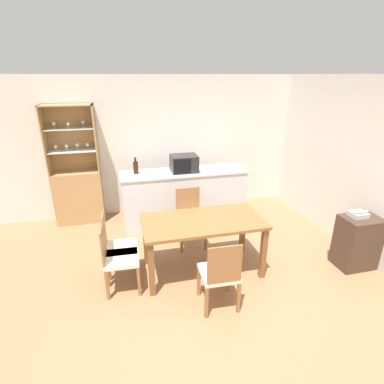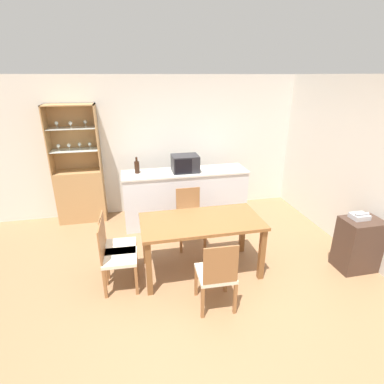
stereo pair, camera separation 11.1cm
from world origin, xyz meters
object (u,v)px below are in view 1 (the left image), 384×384
object	(u,v)px
display_cabinet	(78,189)
dining_chair_head_near	(220,274)
wine_bottle	(136,167)
side_cabinet	(357,242)
microwave	(184,163)
dining_chair_head_far	(190,218)
dining_table	(203,227)
telephone	(359,214)
dining_chair_side_left_far	(117,247)
dining_chair_side_left_near	(118,258)

from	to	relation	value
display_cabinet	dining_chair_head_near	bearing A→B (deg)	-57.26
display_cabinet	wine_bottle	world-z (taller)	display_cabinet
wine_bottle	side_cabinet	xyz separation A→B (m)	(2.85, -1.99, -0.71)
side_cabinet	display_cabinet	bearing A→B (deg)	148.04
display_cabinet	side_cabinet	distance (m)	4.57
microwave	wine_bottle	size ratio (longest dim) A/B	1.62
side_cabinet	dining_chair_head_far	bearing A→B (deg)	151.81
dining_table	side_cabinet	distance (m)	2.17
dining_chair_head_near	wine_bottle	bearing A→B (deg)	109.75
wine_bottle	side_cabinet	bearing A→B (deg)	-34.95
dining_chair_head_far	telephone	world-z (taller)	dining_chair_head_far
dining_chair_head_near	microwave	bearing A→B (deg)	89.95
microwave	telephone	bearing A→B (deg)	-43.08
dining_chair_side_left_far	dining_chair_side_left_near	world-z (taller)	same
dining_chair_side_left_far	telephone	bearing A→B (deg)	84.06
dining_chair_side_left_near	wine_bottle	xyz separation A→B (m)	(0.38, 1.70, 0.63)
side_cabinet	telephone	xyz separation A→B (m)	(-0.03, 0.04, 0.41)
dining_chair_head_far	dining_chair_side_left_near	distance (m)	1.40
display_cabinet	telephone	xyz separation A→B (m)	(3.84, -2.37, 0.16)
dining_chair_head_near	display_cabinet	bearing A→B (deg)	124.85
wine_bottle	telephone	size ratio (longest dim) A/B	1.28
dining_chair_head_near	dining_chair_side_left_near	world-z (taller)	same
dining_chair_side_left_far	microwave	bearing A→B (deg)	141.86
dining_chair_head_far	microwave	size ratio (longest dim) A/B	1.99
microwave	side_cabinet	world-z (taller)	microwave
dining_chair_side_left_far	wine_bottle	bearing A→B (deg)	168.27
display_cabinet	dining_table	bearing A→B (deg)	-48.78
dining_chair_side_left_far	wine_bottle	distance (m)	1.64
microwave	telephone	world-z (taller)	microwave
microwave	dining_chair_side_left_near	bearing A→B (deg)	-126.35
dining_chair_head_near	dining_chair_head_far	size ratio (longest dim) A/B	1.00
dining_chair_side_left_near	telephone	world-z (taller)	dining_chair_side_left_near
dining_chair_head_far	wine_bottle	world-z (taller)	wine_bottle
display_cabinet	microwave	distance (m)	1.97
dining_chair_head_far	microwave	distance (m)	1.03
dining_table	side_cabinet	bearing A→B (deg)	-10.90
dining_chair_side_left_far	dining_chair_head_far	world-z (taller)	same
display_cabinet	microwave	world-z (taller)	display_cabinet
dining_table	telephone	distance (m)	2.11
dining_table	wine_bottle	distance (m)	1.80
dining_chair_head_near	dining_chair_side_left_near	xyz separation A→B (m)	(-1.11, 0.61, 0.00)
dining_chair_head_far	dining_chair_side_left_near	bearing A→B (deg)	37.43
dining_table	telephone	world-z (taller)	telephone
dining_chair_head_near	dining_table	bearing A→B (deg)	91.98
dining_chair_head_far	microwave	world-z (taller)	microwave
dining_table	wine_bottle	bearing A→B (deg)	114.92
dining_chair_head_near	side_cabinet	bearing A→B (deg)	10.69
dining_table	dining_chair_side_left_far	xyz separation A→B (m)	(-1.11, 0.12, -0.22)
telephone	dining_chair_head_far	bearing A→B (deg)	152.37
display_cabinet	wine_bottle	xyz separation A→B (m)	(1.02, -0.43, 0.46)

